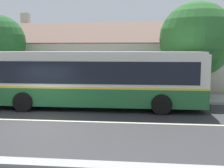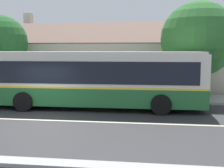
# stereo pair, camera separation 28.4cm
# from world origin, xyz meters

# --- Properties ---
(ground_plane) EXTENTS (300.00, 300.00, 0.00)m
(ground_plane) POSITION_xyz_m (0.00, 0.00, 0.00)
(ground_plane) COLOR #2D2D30
(sidewalk_far) EXTENTS (60.00, 3.00, 0.15)m
(sidewalk_far) POSITION_xyz_m (0.00, 6.00, 0.07)
(sidewalk_far) COLOR #9E9E99
(sidewalk_far) RESTS_ON ground
(lane_divider_stripe) EXTENTS (60.00, 0.16, 0.01)m
(lane_divider_stripe) POSITION_xyz_m (0.00, 0.00, 0.00)
(lane_divider_stripe) COLOR beige
(lane_divider_stripe) RESTS_ON ground
(community_building) EXTENTS (22.91, 9.91, 6.57)m
(community_building) POSITION_xyz_m (-0.29, 13.45, 1.91)
(community_building) COLOR beige
(community_building) RESTS_ON ground
(transit_bus) EXTENTS (11.95, 2.85, 3.02)m
(transit_bus) POSITION_xyz_m (2.01, 2.90, 1.63)
(transit_bus) COLOR #236633
(transit_bus) RESTS_ON ground
(street_tree_primary) EXTENTS (4.72, 4.72, 6.16)m
(street_tree_primary) POSITION_xyz_m (7.99, 6.73, 3.63)
(street_tree_primary) COLOR #4C3828
(street_tree_primary) RESTS_ON ground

